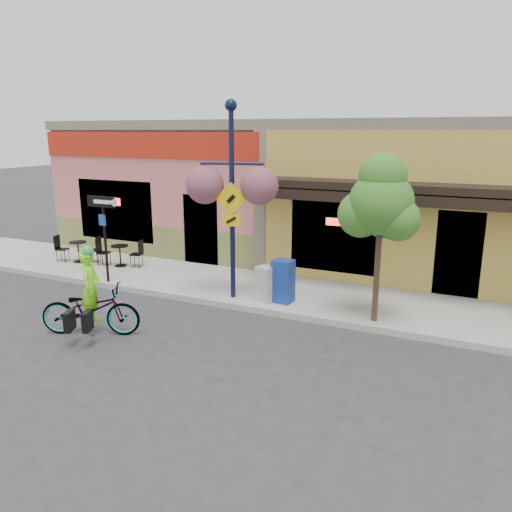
{
  "coord_description": "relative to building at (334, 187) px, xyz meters",
  "views": [
    {
      "loc": [
        4.93,
        -9.53,
        4.2
      ],
      "look_at": [
        0.24,
        0.5,
        1.4
      ],
      "focal_mm": 35.0,
      "sensor_mm": 36.0,
      "label": 1
    }
  ],
  "objects": [
    {
      "name": "sidewalk",
      "position": [
        0.0,
        -5.5,
        -2.17
      ],
      "size": [
        24.0,
        3.0,
        0.15
      ],
      "primitive_type": "cube",
      "color": "#9E9B93",
      "rests_on": "ground"
    },
    {
      "name": "bicycle",
      "position": [
        -2.39,
        -9.57,
        -1.7
      ],
      "size": [
        2.2,
        1.47,
        1.09
      ],
      "primitive_type": "imported",
      "rotation": [
        0.0,
        0.0,
        1.96
      ],
      "color": "#9B270E",
      "rests_on": "ground"
    },
    {
      "name": "street_tree",
      "position": [
        2.93,
        -6.65,
        -0.27
      ],
      "size": [
        1.71,
        1.71,
        3.66
      ],
      "primitive_type": null,
      "rotation": [
        0.0,
        0.0,
        0.22
      ],
      "color": "#3D7A26",
      "rests_on": "sidewalk"
    },
    {
      "name": "ground",
      "position": [
        0.0,
        -7.5,
        -2.25
      ],
      "size": [
        90.0,
        90.0,
        0.0
      ],
      "primitive_type": "plane",
      "color": "#2D2D30",
      "rests_on": "ground"
    },
    {
      "name": "cafe_set_left",
      "position": [
        -6.61,
        -5.57,
        -1.68
      ],
      "size": [
        1.56,
        1.1,
        0.85
      ],
      "primitive_type": null,
      "rotation": [
        0.0,
        0.0,
        0.31
      ],
      "color": "black",
      "rests_on": "sidewalk"
    },
    {
      "name": "newspaper_box_grey",
      "position": [
        0.26,
        -6.49,
        -1.67
      ],
      "size": [
        0.49,
        0.47,
        0.87
      ],
      "primitive_type": null,
      "rotation": [
        0.0,
        0.0,
        -0.29
      ],
      "color": "#ACACAC",
      "rests_on": "sidewalk"
    },
    {
      "name": "curb",
      "position": [
        0.0,
        -6.95,
        -2.17
      ],
      "size": [
        24.0,
        0.12,
        0.15
      ],
      "primitive_type": "cube",
      "color": "#A8A59E",
      "rests_on": "ground"
    },
    {
      "name": "newspaper_box_blue",
      "position": [
        0.66,
        -6.36,
        -1.58
      ],
      "size": [
        0.5,
        0.45,
        1.04
      ],
      "primitive_type": null,
      "rotation": [
        0.0,
        0.0,
        -0.08
      ],
      "color": "navy",
      "rests_on": "sidewalk"
    },
    {
      "name": "one_way_sign",
      "position": [
        -4.32,
        -6.85,
        -0.92
      ],
      "size": [
        0.91,
        0.2,
        2.37
      ],
      "primitive_type": null,
      "rotation": [
        0.0,
        0.0,
        -0.0
      ],
      "color": "black",
      "rests_on": "sidewalk"
    },
    {
      "name": "building",
      "position": [
        0.0,
        0.0,
        0.0
      ],
      "size": [
        18.2,
        8.2,
        4.5
      ],
      "primitive_type": null,
      "color": "#C96365",
      "rests_on": "ground"
    },
    {
      "name": "lamp_post",
      "position": [
        -0.61,
        -6.53,
        0.28
      ],
      "size": [
        1.63,
        1.03,
        4.75
      ],
      "primitive_type": null,
      "rotation": [
        0.0,
        0.0,
        0.3
      ],
      "color": "#111536",
      "rests_on": "sidewalk"
    },
    {
      "name": "cafe_set_right",
      "position": [
        -5.08,
        -5.43,
        -1.68
      ],
      "size": [
        1.54,
        1.04,
        0.84
      ],
      "primitive_type": null,
      "rotation": [
        0.0,
        0.0,
        0.26
      ],
      "color": "black",
      "rests_on": "sidewalk"
    },
    {
      "name": "cyclist_rider",
      "position": [
        -2.34,
        -9.57,
        -1.46
      ],
      "size": [
        0.57,
        0.67,
        1.57
      ],
      "primitive_type": "imported",
      "rotation": [
        0.0,
        0.0,
        1.96
      ],
      "color": "#87FF1A",
      "rests_on": "ground"
    }
  ]
}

